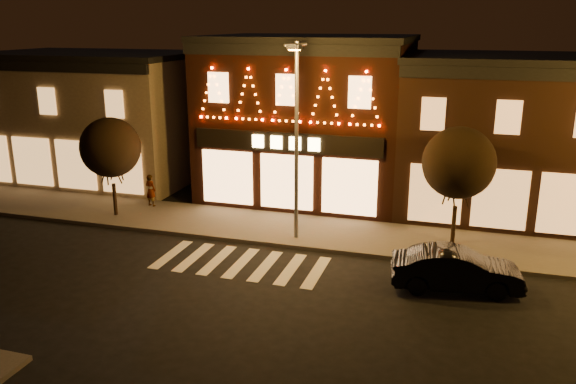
% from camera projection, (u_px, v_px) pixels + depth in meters
% --- Properties ---
extents(ground, '(120.00, 120.00, 0.00)m').
position_uv_depth(ground, '(196.00, 310.00, 18.95)').
color(ground, black).
rests_on(ground, ground).
extents(sidewalk_far, '(44.00, 4.00, 0.15)m').
position_uv_depth(sidewalk_far, '(317.00, 232.00, 25.71)').
color(sidewalk_far, '#47423D').
rests_on(sidewalk_far, ground).
extents(building_left, '(12.20, 8.28, 7.30)m').
position_uv_depth(building_left, '(96.00, 115.00, 34.44)').
color(building_left, '#776655').
rests_on(building_left, ground).
extents(building_pulp, '(10.20, 8.34, 8.30)m').
position_uv_depth(building_pulp, '(309.00, 117.00, 30.62)').
color(building_pulp, black).
rests_on(building_pulp, ground).
extents(building_right_a, '(9.20, 8.28, 7.50)m').
position_uv_depth(building_right_a, '(501.00, 134.00, 28.07)').
color(building_right_a, '#331C12').
rests_on(building_right_a, ground).
extents(streetlamp_mid, '(0.73, 1.85, 8.09)m').
position_uv_depth(streetlamp_mid, '(296.00, 128.00, 23.38)').
color(streetlamp_mid, '#59595E').
rests_on(streetlamp_mid, sidewalk_far).
extents(tree_left, '(2.77, 2.77, 4.63)m').
position_uv_depth(tree_left, '(110.00, 148.00, 26.94)').
color(tree_left, black).
rests_on(tree_left, sidewalk_far).
extents(tree_right, '(2.90, 2.90, 4.85)m').
position_uv_depth(tree_right, '(459.00, 163.00, 23.34)').
color(tree_right, black).
rests_on(tree_right, sidewalk_far).
extents(dark_sedan, '(4.61, 2.19, 1.46)m').
position_uv_depth(dark_sedan, '(456.00, 270.00, 20.23)').
color(dark_sedan, black).
rests_on(dark_sedan, ground).
extents(pedestrian, '(0.66, 0.51, 1.60)m').
position_uv_depth(pedestrian, '(151.00, 190.00, 28.96)').
color(pedestrian, gray).
rests_on(pedestrian, sidewalk_far).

